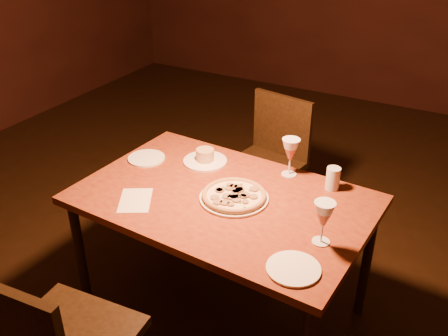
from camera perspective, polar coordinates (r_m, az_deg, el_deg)
The scene contains 11 objects.
floor at distance 2.68m, azimuth 0.51°, elevation -17.64°, with size 7.00×7.00×0.00m, color black.
dining_table at distance 2.34m, azimuth -0.10°, elevation -4.57°, with size 1.38×0.93×0.71m.
chair_far at distance 3.15m, azimuth 5.23°, elevation 1.24°, with size 0.48×0.48×0.86m.
pizza_plate at distance 2.28m, azimuth 1.15°, elevation -3.18°, with size 0.32×0.32×0.03m.
ramekin_saucer at distance 2.59m, azimuth -2.18°, elevation 1.16°, with size 0.23×0.23×0.07m.
wine_glass_far at distance 2.46m, azimuth 7.56°, elevation 1.23°, with size 0.09×0.09×0.20m, color #A25343, non-canonical shape.
wine_glass_right at distance 2.01m, azimuth 11.24°, elevation -6.15°, with size 0.09×0.09×0.19m, color #A25343, non-canonical shape.
water_tumbler at distance 2.40m, azimuth 12.34°, elevation -1.17°, with size 0.07×0.07×0.11m, color silver.
side_plate_left at distance 2.66m, azimuth -8.85°, elevation 1.12°, with size 0.19×0.19×0.01m, color white.
side_plate_near at distance 1.91m, azimuth 7.94°, elevation -11.32°, with size 0.21×0.21×0.01m, color white.
menu_card at distance 2.31m, azimuth -10.10°, elevation -3.65°, with size 0.14×0.20×0.00m, color white.
Camera 1 is at (0.87, -1.62, 1.94)m, focal length 40.00 mm.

